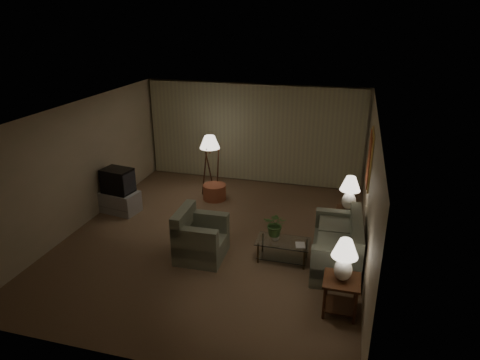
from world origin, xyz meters
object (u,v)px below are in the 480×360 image
Objects in this scene: armchair at (201,239)px; vase at (275,236)px; tv_cabinet at (120,202)px; table_lamp_near at (344,256)px; sofa at (336,247)px; crt_tv at (118,181)px; floor_lamp at (210,164)px; ottoman at (215,192)px; table_lamp_far at (350,190)px; side_table_near at (341,290)px; side_table_far at (347,218)px; coffee_table at (283,248)px.

vase is (1.37, 0.28, 0.11)m from armchair.
table_lamp_near is at bearing -15.44° from tv_cabinet.
sofa is 5.17m from crt_tv.
floor_lamp is 0.72m from ottoman.
table_lamp_far is at bearing 90.00° from table_lamp_near.
armchair is 2.82m from side_table_near.
table_lamp_near is (-0.00, 0.00, 0.60)m from side_table_near.
armchair is 1.67× the size of ottoman.
armchair is at bearing 159.90° from table_lamp_near.
vase is at bearing -6.89° from crt_tv.
table_lamp_near is 4.09× the size of vase.
table_lamp_far is at bearing -21.33° from floor_lamp.
ottoman is at bearing -128.81° from sofa.
side_table_far is 0.82× the size of crt_tv.
table_lamp_far is at bearing -17.71° from ottoman.
armchair is at bearing -74.49° from floor_lamp.
ottoman is (-3.28, 1.05, -0.83)m from table_lamp_far.
table_lamp_near is at bearing -111.59° from armchair.
crt_tv reaches higher than tv_cabinet.
table_lamp_far is at bearing 11.59° from tv_cabinet.
ottoman is (1.92, 1.27, -0.06)m from tv_cabinet.
tv_cabinet is 2.31m from ottoman.
floor_lamp is 9.16× the size of vase.
armchair reaches higher than tv_cabinet.
armchair is 1.61× the size of side_table_near.
side_table_far is at bearing -90.00° from table_lamp_far.
side_table_near is 0.60m from table_lamp_near.
side_table_near is at bearing -90.00° from table_lamp_far.
tv_cabinet reaches higher than ottoman.
ottoman is (1.92, 1.27, -0.59)m from crt_tv.
coffee_table is (-1.12, 1.25, -0.73)m from table_lamp_near.
sofa reaches higher than ottoman.
ottoman is (-3.28, 3.65, -0.22)m from side_table_near.
coffee_table is at bearing 131.98° from table_lamp_near.
floor_lamp is at bearing 131.31° from table_lamp_near.
crt_tv is at bearing 155.44° from side_table_near.
floor_lamp reaches higher than armchair.
coffee_table is at bearing -81.07° from armchair.
crt_tv is (-5.20, 2.38, -0.23)m from table_lamp_near.
table_lamp_near reaches higher than sofa.
armchair is 1.39× the size of table_lamp_near.
table_lamp_near is 0.73× the size of tv_cabinet.
tv_cabinet is at bearing -146.58° from ottoman.
sofa reaches higher than tv_cabinet.
floor_lamp reaches higher than side_table_near.
table_lamp_near reaches higher than side_table_far.
side_table_near is at bearing -15.44° from tv_cabinet.
side_table_far is at bearing 11.59° from tv_cabinet.
vase is (3.93, -1.13, -0.28)m from crt_tv.
sofa is 3.88m from ottoman.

